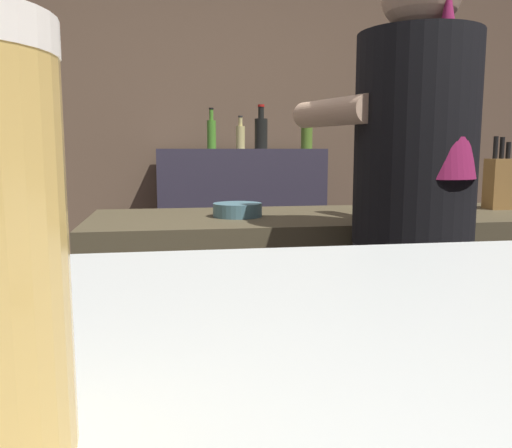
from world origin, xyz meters
name	(u,v)px	position (x,y,z in m)	size (l,w,h in m)	color
wall_back	(232,119)	(0.00, 2.20, 1.35)	(5.20, 0.10, 2.70)	brown
prep_counter	(373,331)	(0.35, 0.58, 0.46)	(2.10, 0.60, 0.92)	brown
back_shelf	(240,243)	(0.02, 1.92, 0.58)	(1.00, 0.36, 1.16)	#343040
bartender	(414,211)	(0.27, 0.12, 0.98)	(0.50, 0.55, 1.69)	#2F3037
knife_block	(500,182)	(0.89, 0.64, 1.02)	(0.10, 0.08, 0.29)	olive
mixing_bowl	(237,210)	(-0.18, 0.57, 0.94)	(0.17, 0.17, 0.05)	slate
chefs_knife	(434,213)	(0.55, 0.53, 0.92)	(0.24, 0.03, 0.01)	silver
bottle_vinegar	(240,136)	(0.01, 1.87, 1.23)	(0.05, 0.05, 0.19)	#D0C278
bottle_soy	(307,132)	(0.41, 1.85, 1.25)	(0.07, 0.07, 0.25)	#567C29
bottle_olive_oil	(211,133)	(-0.15, 1.94, 1.25)	(0.05, 0.05, 0.24)	#4A8E2B
bottle_hot_sauce	(261,132)	(0.13, 1.83, 1.26)	(0.08, 0.08, 0.26)	black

